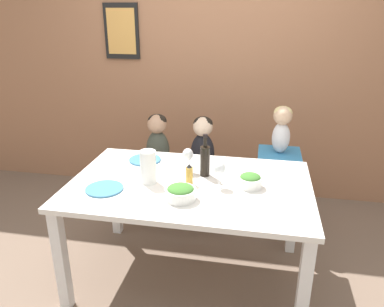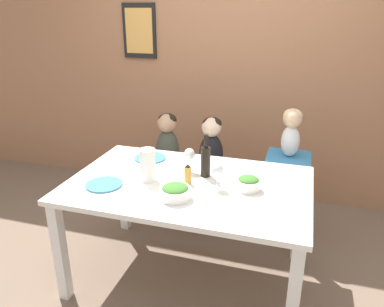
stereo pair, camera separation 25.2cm
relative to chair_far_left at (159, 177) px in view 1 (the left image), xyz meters
name	(u,v)px [view 1 (the left image)]	position (x,y,z in m)	size (l,w,h in m)	color
ground_plane	(190,275)	(0.45, -0.79, -0.40)	(14.00, 14.00, 0.00)	#705B4C
wall_back	(219,64)	(0.45, 0.70, 0.95)	(10.00, 0.09, 2.70)	#9E6B4C
dining_table	(190,195)	(0.45, -0.79, 0.27)	(1.61, 1.03, 0.77)	white
chair_far_left	(159,177)	(0.00, 0.00, 0.00)	(0.42, 0.41, 0.48)	silver
chair_far_center	(202,181)	(0.41, 0.00, 0.00)	(0.42, 0.41, 0.48)	silver
chair_right_highchair	(278,170)	(1.06, 0.00, 0.17)	(0.35, 0.35, 0.73)	silver
person_child_left	(158,141)	(0.00, 0.00, 0.35)	(0.21, 0.19, 0.52)	#3D4238
person_child_center	(203,144)	(0.41, 0.00, 0.35)	(0.21, 0.19, 0.52)	black
person_baby_right	(282,126)	(1.06, 0.00, 0.56)	(0.15, 0.16, 0.40)	silver
wine_bottle	(205,160)	(0.53, -0.65, 0.48)	(0.07, 0.07, 0.30)	black
paper_towel_roll	(148,167)	(0.18, -0.84, 0.47)	(0.11, 0.11, 0.23)	white
wine_glass_near	(219,169)	(0.65, -0.82, 0.49)	(0.08, 0.08, 0.18)	white
wine_glass_far	(188,155)	(0.40, -0.61, 0.49)	(0.08, 0.08, 0.18)	white
salad_bowl_large	(181,192)	(0.44, -1.03, 0.41)	(0.19, 0.19, 0.09)	white
salad_bowl_small	(250,180)	(0.85, -0.78, 0.41)	(0.16, 0.16, 0.09)	white
dinner_plate_front_left	(104,189)	(-0.08, -0.99, 0.37)	(0.24, 0.24, 0.01)	teal
dinner_plate_back_left	(145,160)	(0.03, -0.47, 0.37)	(0.24, 0.24, 0.01)	teal
condiment_bottle_hot_sauce	(190,174)	(0.45, -0.81, 0.43)	(0.05, 0.05, 0.14)	#BC8E33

